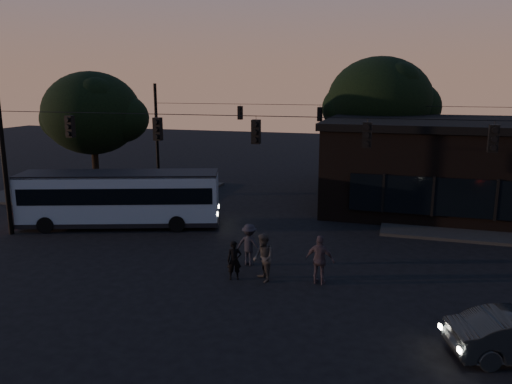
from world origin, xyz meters
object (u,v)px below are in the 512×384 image
(pedestrian_d, at_px, (249,244))
(pedestrian_b, at_px, (263,258))
(bus, at_px, (120,196))
(pedestrian_c, at_px, (320,260))
(pedestrian_a, at_px, (234,260))
(building, at_px, (456,165))

(pedestrian_d, bearing_deg, pedestrian_b, 132.45)
(bus, relative_size, pedestrian_b, 5.64)
(bus, height_order, pedestrian_c, bus)
(pedestrian_c, bearing_deg, pedestrian_a, 16.71)
(pedestrian_b, bearing_deg, pedestrian_d, 177.34)
(pedestrian_b, bearing_deg, pedestrian_a, -118.74)
(building, bearing_deg, pedestrian_a, -122.44)
(building, bearing_deg, bus, -152.37)
(building, distance_m, bus, 19.65)
(building, xyz_separation_m, pedestrian_b, (-8.03, -14.25, -1.77))
(pedestrian_a, xyz_separation_m, pedestrian_b, (1.13, 0.16, 0.17))
(pedestrian_c, xyz_separation_m, pedestrian_d, (-3.19, 1.21, -0.07))
(bus, distance_m, pedestrian_a, 9.83)
(bus, distance_m, pedestrian_c, 12.47)
(pedestrian_a, bearing_deg, pedestrian_c, -13.51)
(building, xyz_separation_m, pedestrian_c, (-5.89, -13.90, -1.75))
(building, bearing_deg, pedestrian_c, -112.96)
(building, bearing_deg, pedestrian_d, -125.59)
(building, relative_size, pedestrian_a, 9.93)
(bus, distance_m, pedestrian_d, 9.07)
(pedestrian_a, distance_m, pedestrian_c, 3.31)
(pedestrian_a, relative_size, pedestrian_d, 0.88)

